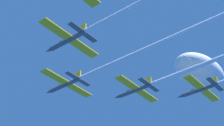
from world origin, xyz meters
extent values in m
cylinder|color=#4C5660|center=(-0.58, -0.55, -0.30)|extent=(1.19, 10.79, 1.19)
cone|color=#4C5660|center=(-0.58, 6.03, -0.30)|extent=(1.16, 2.37, 1.16)
ellipsoid|color=black|center=(-0.58, 1.82, 0.21)|extent=(0.83, 2.16, 0.59)
cube|color=yellow|center=(-5.28, -1.09, -0.30)|extent=(8.20, 2.37, 0.26)
cube|color=yellow|center=(4.11, -1.09, -0.30)|extent=(8.20, 2.37, 0.26)
cube|color=yellow|center=(-0.58, -4.87, 1.16)|extent=(0.31, 1.94, 1.73)
cube|color=#4C5660|center=(-3.02, -5.09, -0.30)|extent=(3.69, 1.42, 0.26)
cube|color=#4C5660|center=(1.86, -5.09, -0.30)|extent=(3.69, 1.42, 0.26)
cylinder|color=white|center=(-0.58, -29.93, -0.30)|extent=(1.07, 47.97, 1.07)
cylinder|color=#4C5660|center=(-13.42, -13.84, 0.79)|extent=(1.19, 10.79, 1.19)
cone|color=#4C5660|center=(-13.42, -7.26, 0.79)|extent=(1.16, 2.37, 1.16)
ellipsoid|color=black|center=(-13.42, -11.46, 1.30)|extent=(0.83, 2.16, 0.59)
cube|color=yellow|center=(-18.12, -14.38, 0.79)|extent=(8.20, 2.37, 0.26)
cube|color=yellow|center=(-8.73, -14.38, 0.79)|extent=(8.20, 2.37, 0.26)
cube|color=yellow|center=(-13.42, -18.15, 2.25)|extent=(0.31, 1.94, 1.73)
cube|color=#4C5660|center=(-15.86, -18.37, 0.79)|extent=(3.69, 1.42, 0.26)
cube|color=#4C5660|center=(-10.99, -18.37, 0.79)|extent=(3.69, 1.42, 0.26)
cylinder|color=#4C5660|center=(14.14, -13.18, 0.04)|extent=(1.19, 10.79, 1.19)
cone|color=#4C5660|center=(14.14, -6.60, 0.04)|extent=(1.16, 2.37, 1.16)
ellipsoid|color=black|center=(14.14, -10.80, 0.55)|extent=(0.83, 2.16, 0.59)
cube|color=yellow|center=(9.45, -13.72, 0.04)|extent=(8.20, 2.37, 0.26)
cube|color=yellow|center=(18.83, -13.72, 0.04)|extent=(8.20, 2.37, 0.26)
cube|color=yellow|center=(14.14, -17.49, 1.50)|extent=(0.31, 1.94, 1.73)
cube|color=#4C5660|center=(11.70, -17.71, 0.04)|extent=(3.69, 1.42, 0.26)
cube|color=#4C5660|center=(16.58, -17.71, 0.04)|extent=(3.69, 1.42, 0.26)
cylinder|color=#4C5660|center=(26.40, -26.93, 0.82)|extent=(1.19, 10.79, 1.19)
cone|color=#4C5660|center=(26.40, -20.35, 0.82)|extent=(1.16, 2.37, 1.16)
ellipsoid|color=black|center=(26.40, -24.56, 1.33)|extent=(0.83, 2.16, 0.59)
cube|color=yellow|center=(21.71, -27.47, 0.82)|extent=(8.20, 2.37, 0.26)
cube|color=yellow|center=(31.09, -27.47, 0.82)|extent=(8.20, 2.37, 0.26)
cube|color=yellow|center=(26.40, -31.25, 2.28)|extent=(0.31, 1.94, 1.73)
cube|color=#4C5660|center=(23.96, -31.46, 0.82)|extent=(3.69, 1.42, 0.26)
cube|color=#4C5660|center=(28.84, -31.46, 0.82)|extent=(3.69, 1.42, 0.26)
ellipsoid|color=white|center=(40.57, -21.49, 15.31)|extent=(24.90, 13.69, 8.71)
camera|label=1|loc=(-61.82, -65.23, -52.46)|focal=60.81mm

